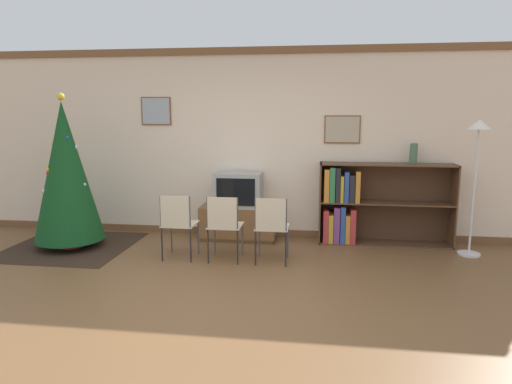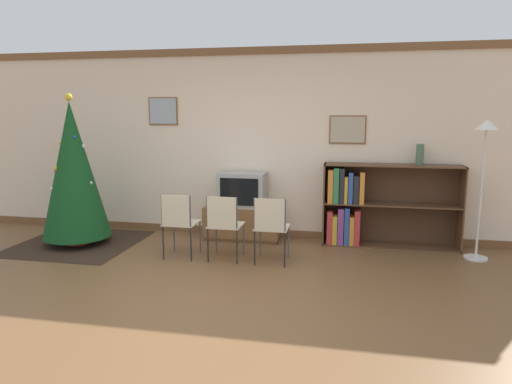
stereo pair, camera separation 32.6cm
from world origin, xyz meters
TOP-DOWN VIEW (x-y plane):
  - ground_plane at (0.00, 0.00)m, footprint 24.00×24.00m
  - wall_back at (-0.00, 2.64)m, footprint 8.85×0.11m
  - area_rug at (-2.33, 1.68)m, footprint 1.60×1.61m
  - christmas_tree at (-2.33, 1.68)m, footprint 0.91×0.91m
  - tv_console at (-0.13, 2.34)m, footprint 1.07×0.44m
  - television at (-0.13, 2.34)m, footprint 0.65×0.43m
  - folding_chair_left at (-0.71, 1.34)m, footprint 0.40×0.40m
  - folding_chair_center at (-0.13, 1.34)m, footprint 0.40×0.40m
  - folding_chair_right at (0.45, 1.34)m, footprint 0.40×0.40m
  - bookshelf at (1.56, 2.40)m, footprint 1.80×0.36m
  - vase at (2.25, 2.44)m, footprint 0.10×0.10m
  - standing_lamp at (2.92, 2.03)m, footprint 0.28×0.28m

SIDE VIEW (x-z plane):
  - ground_plane at x=0.00m, z-range 0.00..0.00m
  - area_rug at x=-2.33m, z-range 0.00..0.01m
  - tv_console at x=-0.13m, z-range 0.00..0.49m
  - folding_chair_left at x=-0.71m, z-range 0.06..0.88m
  - folding_chair_center at x=-0.13m, z-range 0.06..0.88m
  - folding_chair_right at x=0.45m, z-range 0.06..0.88m
  - bookshelf at x=1.56m, z-range -0.02..1.10m
  - television at x=-0.13m, z-range 0.48..0.97m
  - christmas_tree at x=-2.33m, z-range 0.00..2.04m
  - vase at x=2.25m, z-range 1.12..1.40m
  - standing_lamp at x=2.92m, z-range 0.46..2.18m
  - wall_back at x=0.00m, z-range 0.00..2.70m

